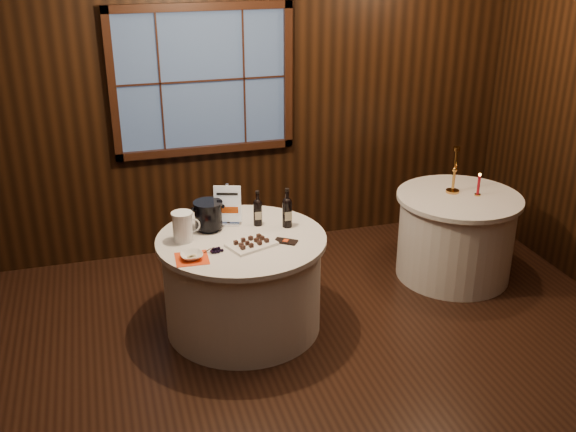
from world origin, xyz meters
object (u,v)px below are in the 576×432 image
object	(u,v)px
side_table	(455,236)
sign_stand	(228,211)
port_bottle_right	(287,210)
glass_pitcher	(183,227)
grape_bunch	(216,250)
main_table	(243,282)
red_candle	(478,187)
brass_candlestick	(454,176)
chocolate_box	(286,241)
ice_bucket	(208,215)
cracker_bowl	(192,256)
chocolate_plate	(251,243)
port_bottle_left	(258,210)

from	to	relation	value
side_table	sign_stand	world-z (taller)	sign_stand
sign_stand	port_bottle_right	distance (m)	0.46
glass_pitcher	grape_bunch	bearing A→B (deg)	-48.29
grape_bunch	port_bottle_right	bearing A→B (deg)	25.16
side_table	port_bottle_right	distance (m)	1.71
main_table	red_candle	distance (m)	2.22
port_bottle_right	red_candle	world-z (taller)	port_bottle_right
brass_candlestick	side_table	bearing A→B (deg)	-76.47
chocolate_box	grape_bunch	size ratio (longest dim) A/B	1.09
ice_bucket	cracker_bowl	size ratio (longest dim) A/B	1.46
chocolate_box	grape_bunch	distance (m)	0.52
side_table	chocolate_plate	world-z (taller)	chocolate_plate
ice_bucket	chocolate_box	world-z (taller)	ice_bucket
glass_pitcher	red_candle	world-z (taller)	glass_pitcher
sign_stand	grape_bunch	distance (m)	0.50
red_candle	main_table	bearing A→B (deg)	-173.02
main_table	chocolate_box	bearing A→B (deg)	-30.59
sign_stand	chocolate_box	size ratio (longest dim) A/B	2.04
ice_bucket	cracker_bowl	xyz separation A→B (m)	(-0.20, -0.45, -0.10)
sign_stand	main_table	bearing A→B (deg)	-62.75
main_table	chocolate_box	xyz separation A→B (m)	(0.30, -0.18, 0.39)
grape_bunch	sign_stand	bearing A→B (deg)	68.00
grape_bunch	brass_candlestick	size ratio (longest dim) A/B	0.37
main_table	port_bottle_left	world-z (taller)	port_bottle_left
ice_bucket	chocolate_plate	bearing A→B (deg)	-55.78
main_table	glass_pitcher	size ratio (longest dim) A/B	5.64
sign_stand	ice_bucket	bearing A→B (deg)	-144.08
side_table	cracker_bowl	distance (m)	2.51
sign_stand	glass_pitcher	distance (m)	0.43
main_table	cracker_bowl	xyz separation A→B (m)	(-0.41, -0.25, 0.41)
port_bottle_left	grape_bunch	bearing A→B (deg)	-129.17
main_table	brass_candlestick	size ratio (longest dim) A/B	3.10
side_table	cracker_bowl	bearing A→B (deg)	-167.16
chocolate_plate	glass_pitcher	distance (m)	0.52
sign_stand	red_candle	world-z (taller)	sign_stand
side_table	cracker_bowl	xyz separation A→B (m)	(-2.41, -0.55, 0.41)
side_table	glass_pitcher	bearing A→B (deg)	-174.35
ice_bucket	main_table	bearing A→B (deg)	-44.64
chocolate_plate	ice_bucket	bearing A→B (deg)	124.22
port_bottle_right	chocolate_plate	bearing A→B (deg)	-143.06
chocolate_plate	main_table	bearing A→B (deg)	104.24
port_bottle_left	cracker_bowl	world-z (taller)	port_bottle_left
chocolate_box	glass_pitcher	bearing A→B (deg)	-162.82
side_table	cracker_bowl	size ratio (longest dim) A/B	6.89
side_table	ice_bucket	size ratio (longest dim) A/B	4.71
ice_bucket	grape_bunch	size ratio (longest dim) A/B	1.52
red_candle	grape_bunch	bearing A→B (deg)	-169.13
chocolate_box	brass_candlestick	distance (m)	1.78
main_table	red_candle	xyz separation A→B (m)	(2.15, 0.26, 0.46)
chocolate_plate	red_candle	world-z (taller)	red_candle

